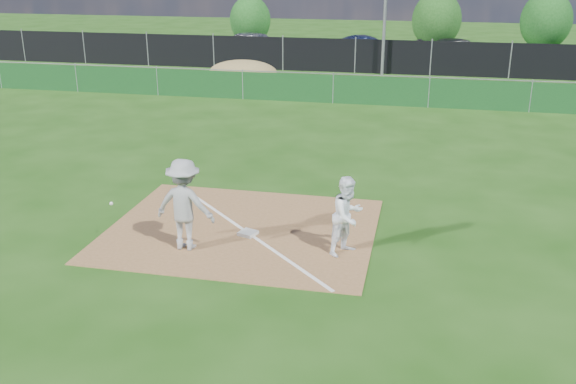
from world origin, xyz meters
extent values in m
plane|color=#1A430E|center=(0.00, 10.00, 0.00)|extent=(90.00, 90.00, 0.00)
cube|color=brown|center=(0.00, 1.00, 0.01)|extent=(6.00, 5.00, 0.02)
cube|color=white|center=(0.00, 1.00, 0.03)|extent=(5.01, 5.01, 0.01)
cube|color=#103D17|center=(0.00, 15.00, 0.60)|extent=(44.00, 0.05, 1.20)
ellipsoid|color=olive|center=(-5.00, 18.50, 0.58)|extent=(3.38, 2.60, 1.17)
cube|color=black|center=(0.00, 23.00, 0.90)|extent=(46.00, 0.04, 1.80)
cube|color=black|center=(0.00, 28.00, 0.01)|extent=(46.00, 9.00, 0.01)
cube|color=silver|center=(0.22, 0.72, 0.06)|extent=(0.45, 0.45, 0.08)
imported|color=#A7A7A9|center=(-0.87, -0.21, 1.00)|extent=(1.31, 0.79, 1.97)
sphere|color=white|center=(-2.51, -0.26, 0.91)|extent=(0.08, 0.08, 0.08)
imported|color=white|center=(2.49, 0.29, 0.84)|extent=(0.99, 1.04, 1.69)
imported|color=#9A9BA1|center=(-6.68, 27.27, 0.81)|extent=(5.09, 3.50, 1.61)
imported|color=black|center=(0.35, 27.07, 0.76)|extent=(4.84, 2.84, 1.51)
imported|color=black|center=(5.71, 27.55, 0.73)|extent=(5.33, 3.83, 1.43)
cylinder|color=#382316|center=(-8.65, 33.14, 0.48)|extent=(0.24, 0.24, 0.96)
ellipsoid|color=#174F16|center=(-8.65, 33.14, 1.76)|extent=(2.87, 2.87, 3.30)
cylinder|color=#382316|center=(4.22, 33.24, 0.54)|extent=(0.24, 0.24, 1.08)
ellipsoid|color=#1A4915|center=(4.22, 33.24, 1.99)|extent=(3.25, 3.25, 3.74)
cylinder|color=#382316|center=(11.25, 34.11, 0.55)|extent=(0.24, 0.24, 1.10)
ellipsoid|color=#154A15|center=(11.25, 34.11, 2.01)|extent=(3.30, 3.30, 3.79)
camera|label=1|loc=(3.89, -11.93, 5.82)|focal=40.00mm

